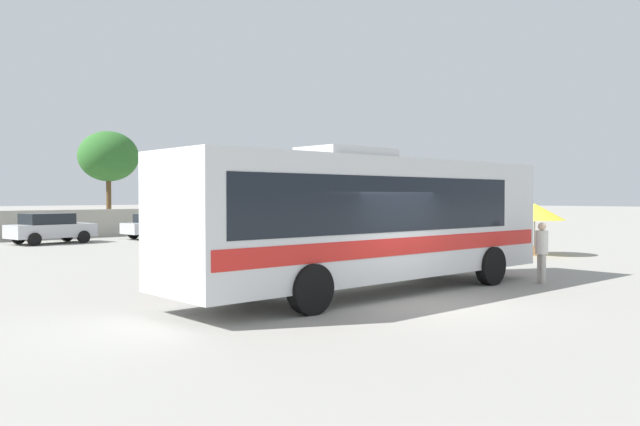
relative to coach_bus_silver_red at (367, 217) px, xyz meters
The scene contains 7 objects.
ground_plane 8.40m from the coach_bus_silver_red, 92.65° to the left, with size 300.00×300.00×0.00m, color gray.
coach_bus_silver_red is the anchor object (origin of this frame).
attendant_by_bus_door 5.32m from the coach_bus_silver_red, 25.97° to the right, with size 0.47×0.47×1.68m.
vendor_umbrella_near_gate_yellow 12.73m from the coach_bus_silver_red, ahead, with size 2.42×2.42×2.11m.
parked_car_third_silver 22.33m from the coach_bus_silver_red, 86.58° to the left, with size 4.21×2.17×1.54m.
parked_car_rightmost_silver 22.92m from the coach_bus_silver_red, 71.14° to the left, with size 4.39×2.13×1.41m.
roadside_tree_right 29.34m from the coach_bus_silver_red, 75.04° to the left, with size 3.79×3.79×6.60m.
Camera 1 is at (-11.60, -8.37, 2.40)m, focal length 35.69 mm.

